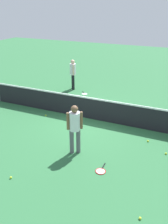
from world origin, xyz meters
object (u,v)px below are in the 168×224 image
at_px(player_far_side, 73,72).
at_px(tennis_ball_stray_left, 11,177).
at_px(tennis_racket_near_player, 101,171).
at_px(tennis_racket_far_player, 84,94).
at_px(tennis_ball_baseline, 140,218).
at_px(tennis_ball_midcourt, 166,154).
at_px(tennis_ball_near_player, 46,115).
at_px(tennis_ball_by_net, 148,141).
at_px(player_near_side, 75,126).

xyz_separation_m(player_far_side, tennis_ball_stray_left, (1.93, -7.81, -0.98)).
relative_size(tennis_racket_near_player, tennis_ball_stray_left, 8.88).
relative_size(tennis_racket_far_player, tennis_ball_baseline, 8.55).
xyz_separation_m(tennis_racket_near_player, tennis_ball_baseline, (1.46, -1.30, 0.02)).
distance_m(tennis_racket_near_player, tennis_ball_midcourt, 2.38).
height_order(tennis_racket_far_player, tennis_ball_baseline, tennis_ball_baseline).
xyz_separation_m(tennis_racket_far_player, tennis_ball_stray_left, (0.98, -7.29, 0.02)).
bearing_deg(tennis_racket_near_player, tennis_ball_baseline, -41.51).
bearing_deg(tennis_racket_far_player, tennis_ball_near_player, -96.73).
distance_m(player_far_side, tennis_racket_far_player, 1.47).
relative_size(tennis_ball_near_player, tennis_ball_stray_left, 1.00).
bearing_deg(tennis_ball_baseline, tennis_racket_far_player, 122.95).
height_order(tennis_ball_baseline, tennis_ball_stray_left, same).
bearing_deg(tennis_ball_baseline, player_far_side, 126.04).
distance_m(tennis_ball_near_player, tennis_ball_by_net, 4.56).
bearing_deg(tennis_ball_baseline, tennis_ball_stray_left, -178.73).
bearing_deg(player_far_side, tennis_racket_near_player, -57.12).
height_order(tennis_racket_far_player, tennis_ball_stray_left, tennis_ball_stray_left).
relative_size(tennis_ball_by_net, tennis_ball_stray_left, 1.00).
distance_m(player_near_side, tennis_ball_stray_left, 2.45).
bearing_deg(tennis_racket_far_player, tennis_ball_by_net, -41.15).
distance_m(tennis_racket_far_player, tennis_ball_stray_left, 7.35).
bearing_deg(tennis_ball_stray_left, tennis_racket_near_player, 31.75).
bearing_deg(player_far_side, tennis_ball_baseline, -53.96).
distance_m(tennis_ball_baseline, tennis_ball_stray_left, 3.69).
bearing_deg(tennis_ball_by_net, tennis_ball_stray_left, -131.02).
height_order(tennis_racket_near_player, tennis_ball_midcourt, tennis_ball_midcourt).
xyz_separation_m(player_near_side, tennis_ball_near_player, (-2.45, 2.03, -0.98)).
distance_m(tennis_racket_far_player, tennis_ball_midcourt, 6.42).
xyz_separation_m(tennis_racket_near_player, tennis_racket_far_player, (-3.21, 5.91, 0.00)).
height_order(tennis_racket_near_player, tennis_ball_stray_left, tennis_ball_stray_left).
distance_m(tennis_ball_midcourt, tennis_ball_baseline, 3.01).
xyz_separation_m(tennis_ball_midcourt, tennis_ball_baseline, (-0.19, -3.01, 0.00)).
relative_size(player_near_side, tennis_ball_stray_left, 25.76).
bearing_deg(player_near_side, tennis_ball_baseline, -35.82).
relative_size(player_far_side, tennis_ball_stray_left, 25.76).
relative_size(tennis_ball_midcourt, tennis_ball_baseline, 1.00).
relative_size(tennis_ball_midcourt, tennis_ball_stray_left, 1.00).
height_order(tennis_racket_far_player, tennis_ball_by_net, tennis_ball_by_net).
bearing_deg(player_far_side, tennis_ball_near_player, -81.65).
relative_size(player_far_side, tennis_ball_by_net, 25.76).
relative_size(player_far_side, tennis_ball_baseline, 25.76).
bearing_deg(tennis_ball_near_player, player_near_side, -39.61).
height_order(player_near_side, player_far_side, same).
height_order(tennis_racket_near_player, tennis_ball_by_net, tennis_ball_by_net).
xyz_separation_m(tennis_ball_near_player, tennis_ball_midcourt, (5.25, -0.90, 0.00)).
relative_size(player_far_side, tennis_racket_far_player, 3.01).
height_order(player_far_side, tennis_ball_stray_left, player_far_side).
bearing_deg(tennis_ball_baseline, tennis_ball_midcourt, 86.41).
height_order(player_near_side, tennis_racket_near_player, player_near_side).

